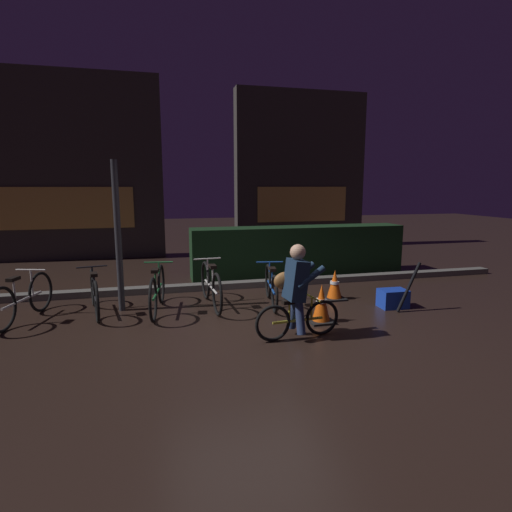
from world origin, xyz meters
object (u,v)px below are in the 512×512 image
(cyclist, at_px, (296,291))
(closed_umbrella, at_px, (409,287))
(parked_bike_center_left, at_px, (157,291))
(parked_bike_right_mid, at_px, (271,286))
(parked_bike_center_right, at_px, (211,286))
(street_post, at_px, (118,237))
(parked_bike_left_mid, at_px, (95,293))
(parked_bike_leftmost, at_px, (23,299))
(blue_crate, at_px, (393,298))
(traffic_cone_near, at_px, (321,304))
(traffic_cone_far, at_px, (335,285))

(cyclist, bearing_deg, closed_umbrella, 11.59)
(parked_bike_center_left, bearing_deg, parked_bike_right_mid, -83.98)
(parked_bike_center_right, distance_m, parked_bike_right_mid, 1.00)
(street_post, height_order, parked_bike_center_left, street_post)
(parked_bike_right_mid, distance_m, closed_umbrella, 2.19)
(parked_bike_left_mid, bearing_deg, parked_bike_center_left, -109.25)
(parked_bike_center_left, bearing_deg, parked_bike_center_right, -76.32)
(parked_bike_leftmost, relative_size, parked_bike_center_left, 0.93)
(parked_bike_leftmost, distance_m, parked_bike_center_left, 1.93)
(street_post, xyz_separation_m, cyclist, (2.30, -1.80, -0.56))
(parked_bike_left_mid, height_order, blue_crate, parked_bike_left_mid)
(street_post, relative_size, traffic_cone_near, 4.19)
(parked_bike_left_mid, bearing_deg, cyclist, -133.64)
(parked_bike_left_mid, relative_size, parked_bike_center_right, 0.92)
(parked_bike_left_mid, distance_m, parked_bike_center_right, 1.81)
(parked_bike_center_right, distance_m, closed_umbrella, 3.17)
(parked_bike_left_mid, xyz_separation_m, traffic_cone_near, (3.27, -1.22, -0.05))
(parked_bike_right_mid, height_order, blue_crate, parked_bike_right_mid)
(street_post, bearing_deg, traffic_cone_far, -3.35)
(parked_bike_leftmost, bearing_deg, cyclist, -97.31)
(street_post, height_order, closed_umbrella, street_post)
(street_post, height_order, blue_crate, street_post)
(cyclist, bearing_deg, parked_bike_right_mid, 80.31)
(parked_bike_left_mid, distance_m, traffic_cone_near, 3.49)
(parked_bike_left_mid, distance_m, parked_bike_center_left, 0.96)
(parked_bike_leftmost, xyz_separation_m, traffic_cone_far, (4.96, -0.01, -0.08))
(parked_bike_center_left, relative_size, cyclist, 1.32)
(parked_bike_center_right, bearing_deg, closed_umbrella, -112.19)
(parked_bike_center_right, bearing_deg, parked_bike_left_mid, 85.16)
(parked_bike_right_mid, xyz_separation_m, traffic_cone_far, (1.18, 0.06, -0.07))
(parked_bike_left_mid, bearing_deg, parked_bike_right_mid, -104.88)
(blue_crate, bearing_deg, traffic_cone_far, 136.32)
(closed_umbrella, bearing_deg, parked_bike_left_mid, 165.24)
(parked_bike_leftmost, distance_m, closed_umbrella, 5.86)
(street_post, height_order, traffic_cone_far, street_post)
(parked_bike_leftmost, distance_m, traffic_cone_near, 4.39)
(parked_bike_right_mid, distance_m, traffic_cone_near, 1.13)
(traffic_cone_far, relative_size, cyclist, 0.42)
(parked_bike_center_right, relative_size, traffic_cone_far, 3.19)
(parked_bike_leftmost, distance_m, blue_crate, 5.72)
(parked_bike_leftmost, bearing_deg, parked_bike_center_right, -72.19)
(street_post, relative_size, traffic_cone_far, 4.53)
(parked_bike_center_right, bearing_deg, parked_bike_center_left, 92.69)
(parked_bike_right_mid, relative_size, traffic_cone_near, 2.64)
(blue_crate, relative_size, closed_umbrella, 0.52)
(parked_bike_left_mid, height_order, parked_bike_center_right, parked_bike_center_right)
(cyclist, bearing_deg, parked_bike_center_right, 112.16)
(parked_bike_leftmost, xyz_separation_m, traffic_cone_near, (4.25, -1.10, -0.06))
(parked_bike_center_right, bearing_deg, blue_crate, -108.32)
(parked_bike_center_left, relative_size, traffic_cone_near, 2.90)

